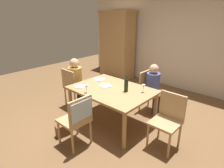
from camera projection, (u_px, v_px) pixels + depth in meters
name	position (u px, v px, depth m)	size (l,w,h in m)	color
ground_plane	(112.00, 121.00, 3.97)	(10.00, 10.00, 0.00)	brown
rear_room_partition	(178.00, 41.00, 5.39)	(6.40, 0.12, 2.70)	beige
armoire_cabinet	(117.00, 45.00, 6.36)	(1.18, 0.62, 2.18)	#A87F51
dining_table	(112.00, 93.00, 3.74)	(1.56, 1.12, 0.74)	#A87F51
chair_far_right	(149.00, 88.00, 4.26)	(0.44, 0.44, 0.92)	tan
chair_left_end	(73.00, 85.00, 4.45)	(0.44, 0.44, 0.92)	tan
chair_right_end	(168.00, 117.00, 3.11)	(0.44, 0.44, 0.92)	tan
chair_near	(78.00, 116.00, 3.03)	(0.46, 0.44, 0.92)	tan
person_woman_host	(154.00, 85.00, 4.15)	(0.34, 0.29, 1.11)	#33333D
person_man_bearded	(76.00, 79.00, 4.48)	(0.32, 0.36, 1.15)	#33333D
wine_bottle_tall_green	(126.00, 84.00, 3.54)	(0.08, 0.08, 0.31)	black
wine_glass_near_left	(86.00, 87.00, 3.51)	(0.07, 0.07, 0.15)	silver
wine_glass_centre	(143.00, 87.00, 3.52)	(0.07, 0.07, 0.15)	silver
dinner_plate_host	(105.00, 86.00, 3.85)	(0.24, 0.24, 0.01)	white
dinner_plate_guest_left	(99.00, 79.00, 4.21)	(0.26, 0.26, 0.01)	white
dinner_plate_guest_right	(80.00, 86.00, 3.81)	(0.22, 0.22, 0.01)	white
handbag	(64.00, 130.00, 3.50)	(0.28, 0.12, 0.22)	brown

